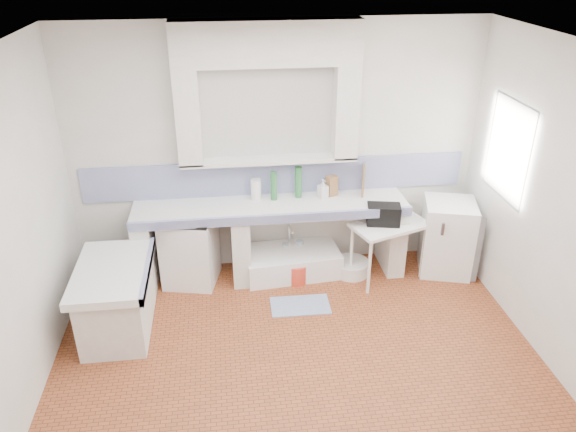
{
  "coord_description": "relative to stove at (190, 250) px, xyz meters",
  "views": [
    {
      "loc": [
        -0.59,
        -3.7,
        3.5
      ],
      "look_at": [
        0.0,
        1.0,
        1.1
      ],
      "focal_mm": 34.35,
      "sensor_mm": 36.0,
      "label": 1
    }
  ],
  "objects": [
    {
      "name": "floor",
      "position": [
        1.01,
        -1.69,
        -0.39
      ],
      "size": [
        4.5,
        4.5,
        0.0
      ],
      "primitive_type": "plane",
      "color": "brown",
      "rests_on": "ground"
    },
    {
      "name": "ceiling",
      "position": [
        1.01,
        -1.69,
        2.41
      ],
      "size": [
        4.5,
        4.5,
        0.0
      ],
      "primitive_type": "plane",
      "rotation": [
        3.14,
        0.0,
        0.0
      ],
      "color": "silver",
      "rests_on": "ground"
    },
    {
      "name": "wall_back",
      "position": [
        1.01,
        0.31,
        1.01
      ],
      "size": [
        4.5,
        0.0,
        4.5
      ],
      "primitive_type": "plane",
      "rotation": [
        1.57,
        0.0,
        0.0
      ],
      "color": "silver",
      "rests_on": "ground"
    },
    {
      "name": "wall_left",
      "position": [
        -1.24,
        -1.69,
        1.01
      ],
      "size": [
        0.0,
        4.5,
        4.5
      ],
      "primitive_type": "plane",
      "rotation": [
        1.57,
        0.0,
        1.57
      ],
      "color": "silver",
      "rests_on": "ground"
    },
    {
      "name": "wall_right",
      "position": [
        3.26,
        -1.69,
        1.01
      ],
      "size": [
        0.0,
        4.5,
        4.5
      ],
      "primitive_type": "plane",
      "rotation": [
        1.57,
        0.0,
        -1.57
      ],
      "color": "silver",
      "rests_on": "ground"
    },
    {
      "name": "alcove_mass",
      "position": [
        0.91,
        0.18,
        2.18
      ],
      "size": [
        1.9,
        0.25,
        0.45
      ],
      "primitive_type": "cube",
      "color": "silver",
      "rests_on": "ground"
    },
    {
      "name": "window_frame",
      "position": [
        3.44,
        -0.49,
        1.21
      ],
      "size": [
        0.35,
        0.86,
        1.06
      ],
      "primitive_type": "cube",
      "color": "#342110",
      "rests_on": "ground"
    },
    {
      "name": "lace_valance",
      "position": [
        3.29,
        -0.49,
        1.59
      ],
      "size": [
        0.01,
        0.84,
        0.24
      ],
      "primitive_type": "cube",
      "color": "white",
      "rests_on": "ground"
    },
    {
      "name": "counter_slab",
      "position": [
        0.91,
        0.01,
        0.47
      ],
      "size": [
        3.0,
        0.6,
        0.08
      ],
      "primitive_type": "cube",
      "color": "white",
      "rests_on": "ground"
    },
    {
      "name": "counter_lip",
      "position": [
        0.91,
        -0.27,
        0.47
      ],
      "size": [
        3.0,
        0.04,
        0.1
      ],
      "primitive_type": "cube",
      "color": "navy",
      "rests_on": "ground"
    },
    {
      "name": "counter_pier_left",
      "position": [
        -0.49,
        0.01,
        0.02
      ],
      "size": [
        0.2,
        0.55,
        0.82
      ],
      "primitive_type": "cube",
      "color": "silver",
      "rests_on": "ground"
    },
    {
      "name": "counter_pier_mid",
      "position": [
        0.56,
        0.01,
        0.02
      ],
      "size": [
        0.2,
        0.55,
        0.82
      ],
      "primitive_type": "cube",
      "color": "silver",
      "rests_on": "ground"
    },
    {
      "name": "counter_pier_right",
      "position": [
        2.31,
        0.01,
        0.02
      ],
      "size": [
        0.2,
        0.55,
        0.82
      ],
      "primitive_type": "cube",
      "color": "silver",
      "rests_on": "ground"
    },
    {
      "name": "peninsula_top",
      "position": [
        -0.69,
        -0.79,
        0.27
      ],
      "size": [
        0.7,
        1.1,
        0.08
      ],
      "primitive_type": "cube",
      "color": "white",
      "rests_on": "ground"
    },
    {
      "name": "peninsula_base",
      "position": [
        -0.69,
        -0.79,
        -0.08
      ],
      "size": [
        0.6,
        1.0,
        0.62
      ],
      "primitive_type": "cube",
      "color": "silver",
      "rests_on": "ground"
    },
    {
      "name": "peninsula_lip",
      "position": [
        -0.36,
        -0.79,
        0.27
      ],
      "size": [
        0.04,
        1.1,
        0.1
      ],
      "primitive_type": "cube",
      "color": "navy",
      "rests_on": "ground"
    },
    {
      "name": "backsplash",
      "position": [
        1.01,
        0.29,
        0.71
      ],
      "size": [
        4.27,
        0.03,
        0.4
      ],
      "primitive_type": "cube",
      "color": "navy",
      "rests_on": "ground"
    },
    {
      "name": "stove",
      "position": [
        0.0,
        0.0,
        0.0
      ],
      "size": [
        0.66,
        0.65,
        0.79
      ],
      "primitive_type": "cube",
      "rotation": [
        0.0,
        0.0,
        -0.22
      ],
      "color": "white",
      "rests_on": "ground"
    },
    {
      "name": "sink",
      "position": [
        1.14,
        0.02,
        -0.27
      ],
      "size": [
        1.12,
        0.67,
        0.26
      ],
      "primitive_type": "cube",
      "rotation": [
        0.0,
        0.0,
        0.09
      ],
      "color": "white",
      "rests_on": "ground"
    },
    {
      "name": "side_table",
      "position": [
        2.2,
        -0.21,
        -0.05
      ],
      "size": [
        0.93,
        0.71,
        0.04
      ],
      "primitive_type": "cube",
      "rotation": [
        0.0,
        0.0,
        0.34
      ],
      "color": "white",
      "rests_on": "ground"
    },
    {
      "name": "fridge",
      "position": [
        2.92,
        -0.13,
        0.03
      ],
      "size": [
        0.68,
        0.68,
        0.86
      ],
      "primitive_type": "cube",
      "rotation": [
        0.0,
        0.0,
        -0.27
      ],
      "color": "white",
      "rests_on": "ground"
    },
    {
      "name": "bucket_red",
      "position": [
        0.78,
        0.04,
        -0.26
      ],
      "size": [
        0.31,
        0.31,
        0.26
      ],
      "primitive_type": "cylinder",
      "rotation": [
        0.0,
        0.0,
        0.12
      ],
      "color": "#D42549",
      "rests_on": "ground"
    },
    {
      "name": "bucket_orange",
      "position": [
        1.18,
        -0.18,
        -0.28
      ],
      "size": [
        0.28,
        0.28,
        0.23
      ],
      "primitive_type": "cylinder",
      "rotation": [
        0.0,
        0.0,
        0.15
      ],
      "color": "red",
      "rests_on": "ground"
    },
    {
      "name": "bucket_blue",
      "position": [
        1.41,
        -0.08,
        -0.26
      ],
      "size": [
        0.3,
        0.3,
        0.27
      ],
      "primitive_type": "cylinder",
      "rotation": [
        0.0,
        0.0,
        0.04
      ],
      "color": "#0C1DB5",
      "rests_on": "ground"
    },
    {
      "name": "basin_white",
      "position": [
        1.83,
        -0.09,
        -0.32
      ],
      "size": [
        0.43,
        0.43,
        0.16
      ],
      "primitive_type": "cylinder",
      "rotation": [
        0.0,
        0.0,
        -0.05
      ],
      "color": "white",
      "rests_on": "ground"
    },
    {
      "name": "water_bottle_a",
      "position": [
        1.09,
        0.16,
        -0.24
      ],
      "size": [
        0.09,
        0.09,
        0.31
      ],
      "primitive_type": "cylinder",
      "rotation": [
        0.0,
        0.0,
        0.15
      ],
      "color": "silver",
      "rests_on": "ground"
    },
    {
      "name": "water_bottle_b",
      "position": [
        1.26,
        0.16,
        -0.23
      ],
      "size": [
        0.11,
        0.11,
        0.33
      ],
      "primitive_type": "cylinder",
      "rotation": [
        0.0,
        0.0,
        0.26
      ],
      "color": "silver",
      "rests_on": "ground"
    },
    {
      "name": "black_bag",
      "position": [
        2.12,
        -0.2,
        0.41
      ],
      "size": [
        0.39,
        0.27,
        0.22
      ],
      "primitive_type": "cube",
      "rotation": [
        0.0,
        0.0,
        -0.21
      ],
      "color": "black",
      "rests_on": "side_table"
    },
    {
      "name": "green_bottle_a",
      "position": [
        0.96,
        0.13,
        0.67
      ],
      "size": [
        0.09,
        0.09,
        0.33
      ],
      "primitive_type": "cylinder",
      "rotation": [
        0.0,
        0.0,
        0.26
      ],
      "color": "#2A6D36",
      "rests_on": "counter_slab"
    },
    {
      "name": "green_bottle_b",
      "position": [
        1.23,
        0.16,
        0.68
      ],
      "size": [
        0.08,
        0.08,
        0.36
      ],
      "primitive_type": "cylinder",
      "rotation": [
        0.0,
        0.0,
        -0.01
      ],
      "color": "#2A6D36",
      "rests_on": "counter_slab"
    },
    {
      "name": "knife_block",
      "position": [
        1.61,
        0.16,
        0.62
      ],
      "size": [
        0.14,
        0.13,
        0.23
      ],
      "primitive_type": "cube",
      "rotation": [
        0.0,
        0.0,
        0.44
      ],
      "color": "olive",
      "rests_on": "counter_slab"
    },
    {
      "name": "cutting_board",
      "position": [
        1.97,
        0.16,
        0.67
      ],
      "size": [
        0.08,
        0.23,
        0.32
      ],
      "primitive_type": "cube",
      "rotation": [
        0.0,
        0.0,
        -0.26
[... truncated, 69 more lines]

